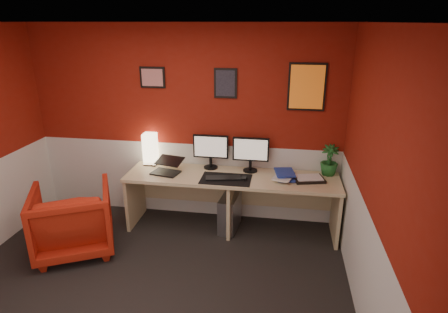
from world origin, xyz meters
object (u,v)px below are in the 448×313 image
Objects in this scene: zen_tray at (309,179)px; potted_plant at (329,160)px; monitor_right at (251,149)px; armchair at (73,219)px; laptop at (165,165)px; desk at (232,203)px; monitor_left at (211,146)px; pc_tower at (230,212)px; shoji_lamp at (150,150)px.

zen_tray is 0.37m from potted_plant.
monitor_right is 0.96m from potted_plant.
monitor_right is at bearing 179.30° from armchair.
potted_plant reaches higher than laptop.
laptop reaches higher than desk.
monitor_right is at bearing -3.45° from monitor_left.
monitor_left is 1.27m from zen_tray.
zen_tray is at bearing -138.61° from potted_plant.
desk is 7.43× the size of zen_tray.
potted_plant is 1.39m from pc_tower.
desk is at bearing -179.08° from zen_tray.
laptop is at bearing -166.89° from monitor_right.
monitor_right is 0.85m from pc_tower.
potted_plant is (2.27, -0.00, -0.01)m from shoji_lamp.
monitor_left is 0.68× the size of armchair.
laptop is 1.07m from monitor_right.
pc_tower is at bearing 171.55° from desk.
potted_plant is (1.16, 0.23, 0.55)m from desk.
laptop is 0.94× the size of zen_tray.
monitor_right reaches higher than laptop.
zen_tray is 1.08m from pc_tower.
monitor_left is 0.87m from pc_tower.
potted_plant is at bearing 41.39° from zen_tray.
zen_tray is 0.78× the size of pc_tower.
pc_tower is at bearing -11.82° from shoji_lamp.
shoji_lamp is 0.40m from laptop.
potted_plant reaches higher than pc_tower.
zen_tray is at bearing -9.69° from monitor_left.
monitor_left reaches higher than armchair.
desk is at bearing -1.75° from pc_tower.
monitor_left reaches higher than desk.
armchair is (-2.64, -0.75, -0.36)m from zen_tray.
monitor_right is (0.51, -0.03, 0.00)m from monitor_left.
shoji_lamp is at bearing 168.25° from desk.
monitor_right reaches higher than armchair.
laptop is at bearing -177.98° from zen_tray.
laptop is at bearing -44.43° from shoji_lamp.
potted_plant is 3.09m from armchair.
potted_plant is at bearing -0.01° from shoji_lamp.
monitor_right reaches higher than shoji_lamp.
laptop is 1.01m from pc_tower.
shoji_lamp reaches higher than zen_tray.
monitor_right is 0.68× the size of armchair.
armchair is at bearing -164.10° from zen_tray.
monitor_left is (-0.30, 0.22, 0.66)m from desk.
desk is 1.26m from shoji_lamp.
armchair is at bearing -149.70° from pc_tower.
monitor_left is 1.29× the size of pc_tower.
shoji_lamp is 0.89× the size of pc_tower.
pc_tower is (-0.02, 0.00, -0.14)m from desk.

